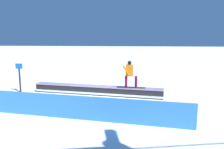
% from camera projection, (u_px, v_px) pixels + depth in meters
% --- Properties ---
extents(ground_plane, '(120.00, 120.00, 0.00)m').
position_uv_depth(ground_plane, '(97.00, 95.00, 12.82)').
color(ground_plane, white).
extents(grind_box, '(7.39, 1.69, 0.51)m').
position_uv_depth(grind_box, '(97.00, 91.00, 12.78)').
color(grind_box, black).
rests_on(grind_box, ground_plane).
extents(snowboarder, '(1.54, 0.42, 1.48)m').
position_uv_depth(snowboarder, '(130.00, 73.00, 12.15)').
color(snowboarder, black).
rests_on(snowboarder, grind_box).
extents(safety_fence, '(8.53, 1.34, 0.97)m').
position_uv_depth(safety_fence, '(82.00, 108.00, 8.90)').
color(safety_fence, '#347DE8').
rests_on(safety_fence, ground_plane).
extents(trail_marker, '(0.40, 0.10, 1.71)m').
position_uv_depth(trail_marker, '(20.00, 77.00, 13.22)').
color(trail_marker, '#262628').
rests_on(trail_marker, ground_plane).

